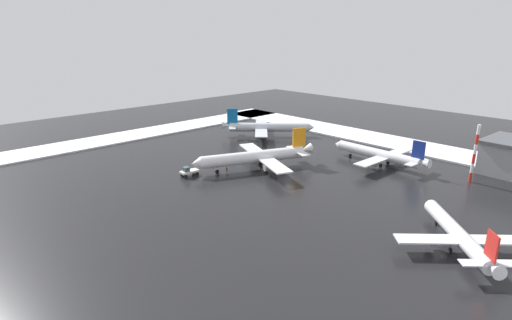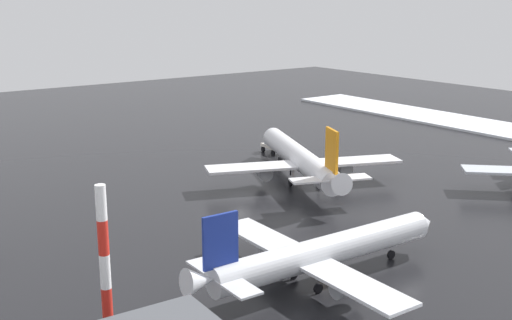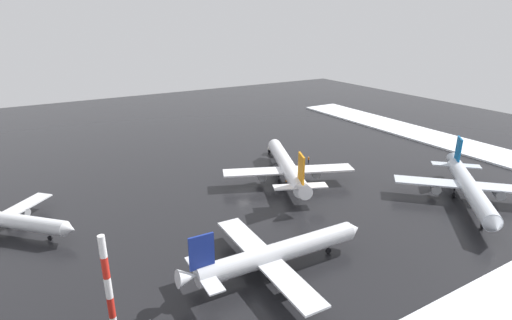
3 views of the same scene
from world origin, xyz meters
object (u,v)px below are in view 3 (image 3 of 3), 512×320
object	(u,v)px
airplane_foreground_jet	(276,253)
ground_crew_near_tug	(285,163)
airplane_parked_starboard	(5,220)
traffic_cone_near_nose	(307,171)
airplane_far_rear	(287,166)
pushback_tug	(275,149)
traffic_cone_mid_line	(286,180)
antenna_mast	(110,298)
ground_crew_beside_wing	(309,159)
airplane_distant_tail	(469,188)

from	to	relation	value
airplane_foreground_jet	ground_crew_near_tug	bearing A→B (deg)	55.60
airplane_parked_starboard	traffic_cone_near_nose	bearing A→B (deg)	42.74
airplane_far_rear	airplane_foreground_jet	size ratio (longest dim) A/B	1.10
traffic_cone_near_nose	pushback_tug	bearing A→B (deg)	87.68
ground_crew_near_tug	traffic_cone_near_nose	xyz separation A→B (m)	(2.76, -4.96, -0.70)
ground_crew_near_tug	traffic_cone_mid_line	xyz separation A→B (m)	(-4.76, -7.32, -0.70)
airplane_parked_starboard	ground_crew_near_tug	bearing A→B (deg)	47.61
pushback_tug	antenna_mast	world-z (taller)	antenna_mast
airplane_far_rear	ground_crew_beside_wing	size ratio (longest dim) A/B	18.83
airplane_foreground_jet	ground_crew_beside_wing	bearing A→B (deg)	48.53
airplane_parked_starboard	traffic_cone_mid_line	world-z (taller)	airplane_parked_starboard
airplane_distant_tail	antenna_mast	size ratio (longest dim) A/B	1.81
airplane_foreground_jet	antenna_mast	bearing A→B (deg)	-168.72
ground_crew_beside_wing	ground_crew_near_tug	xyz separation A→B (m)	(-6.64, 0.45, 0.00)
ground_crew_near_tug	traffic_cone_mid_line	bearing A→B (deg)	-41.77
ground_crew_beside_wing	traffic_cone_near_nose	distance (m)	5.99
airplane_distant_tail	antenna_mast	distance (m)	66.38
airplane_parked_starboard	traffic_cone_near_nose	world-z (taller)	airplane_parked_starboard
airplane_foreground_jet	pushback_tug	bearing A→B (deg)	58.97
airplane_far_rear	pushback_tug	size ratio (longest dim) A/B	6.71
airplane_far_rear	airplane_distant_tail	bearing A→B (deg)	-116.68
traffic_cone_near_nose	airplane_distant_tail	bearing A→B (deg)	-60.53
airplane_parked_starboard	pushback_tug	distance (m)	61.65
airplane_foreground_jet	antenna_mast	size ratio (longest dim) A/B	2.07
airplane_foreground_jet	antenna_mast	distance (m)	23.10
airplane_far_rear	traffic_cone_near_nose	distance (m)	7.81
ground_crew_near_tug	airplane_parked_starboard	bearing A→B (deg)	-96.18
airplane_far_rear	traffic_cone_near_nose	bearing A→B (deg)	-53.69
airplane_far_rear	antenna_mast	world-z (taller)	antenna_mast
antenna_mast	ground_crew_beside_wing	bearing A→B (deg)	34.44
airplane_far_rear	antenna_mast	distance (m)	52.82
pushback_tug	ground_crew_near_tug	world-z (taller)	pushback_tug
pushback_tug	airplane_parked_starboard	bearing A→B (deg)	107.10
airplane_far_rear	traffic_cone_mid_line	xyz separation A→B (m)	(-0.52, -0.67, -3.04)
airplane_far_rear	ground_crew_beside_wing	world-z (taller)	airplane_far_rear
airplane_distant_tail	traffic_cone_mid_line	xyz separation A→B (m)	(-23.85, 26.54, -2.91)
airplane_far_rear	ground_crew_near_tug	size ratio (longest dim) A/B	18.83
traffic_cone_near_nose	traffic_cone_mid_line	size ratio (longest dim) A/B	1.00
airplane_parked_starboard	ground_crew_near_tug	world-z (taller)	airplane_parked_starboard
pushback_tug	traffic_cone_near_nose	xyz separation A→B (m)	(-0.59, -14.62, -1.01)
airplane_far_rear	airplane_distant_tail	size ratio (longest dim) A/B	1.25
ground_crew_near_tug	antenna_mast	distance (m)	60.38
traffic_cone_mid_line	airplane_distant_tail	bearing A→B (deg)	-48.06
airplane_parked_starboard	traffic_cone_near_nose	xyz separation A→B (m)	(59.82, -2.42, -2.26)
airplane_foreground_jet	airplane_parked_starboard	size ratio (longest dim) A/B	1.45
ground_crew_near_tug	antenna_mast	world-z (taller)	antenna_mast
airplane_distant_tail	pushback_tug	bearing A→B (deg)	-115.96
ground_crew_near_tug	traffic_cone_near_nose	size ratio (longest dim) A/B	3.11
ground_crew_beside_wing	antenna_mast	xyz separation A→B (m)	(-53.73, -36.85, 6.10)
antenna_mast	traffic_cone_near_nose	size ratio (longest dim) A/B	25.72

